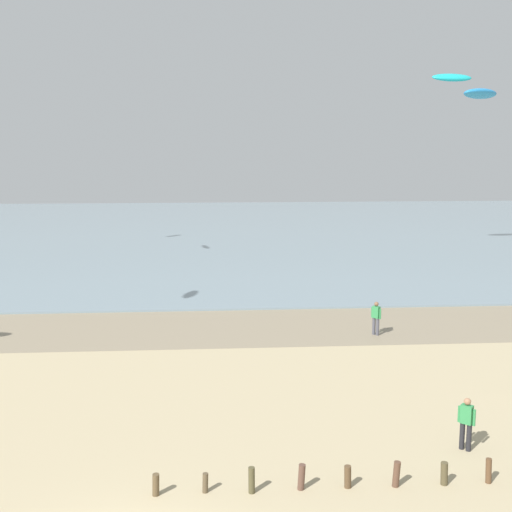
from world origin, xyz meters
name	(u,v)px	position (x,y,z in m)	size (l,w,h in m)	color
wet_sand_strip	(169,329)	(0.00, 19.90, 0.00)	(120.00, 7.20, 0.01)	gray
sea	(190,231)	(0.00, 58.51, 0.05)	(160.00, 70.00, 0.10)	gray
person_left_flank	(376,317)	(10.43, 18.05, 0.92)	(0.41, 0.45, 1.71)	#4C4C56
person_right_flank	(466,422)	(10.10, 5.29, 0.92)	(0.44, 0.42, 1.71)	#232328
kite_aloft_0	(480,94)	(13.34, 13.56, 11.53)	(2.27, 0.73, 0.36)	#2384D1
kite_aloft_1	(452,78)	(22.46, 42.09, 14.91)	(3.53, 1.13, 0.56)	#19B2B7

